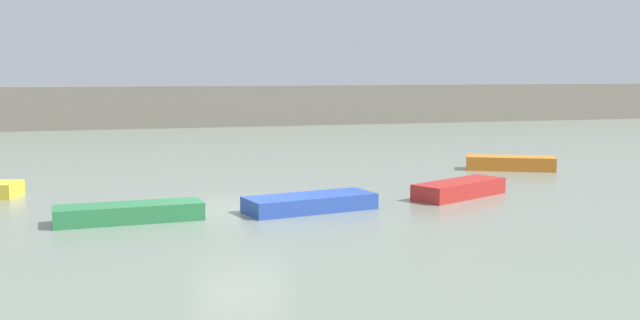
% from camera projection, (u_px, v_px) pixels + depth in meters
% --- Properties ---
extents(ground_plane, '(120.00, 120.00, 0.00)m').
position_uv_depth(ground_plane, '(241.00, 208.00, 19.90)').
color(ground_plane, gray).
extents(embankment_wall, '(80.00, 1.20, 2.63)m').
position_uv_depth(embankment_wall, '(159.00, 107.00, 47.47)').
color(embankment_wall, gray).
rests_on(embankment_wall, ground_plane).
extents(rowboat_green, '(3.56, 1.25, 0.43)m').
position_uv_depth(rowboat_green, '(129.00, 213.00, 18.17)').
color(rowboat_green, '#2D7F47').
rests_on(rowboat_green, ground_plane).
extents(rowboat_blue, '(3.57, 1.88, 0.41)m').
position_uv_depth(rowboat_blue, '(310.00, 203.00, 19.57)').
color(rowboat_blue, '#2B4CAD').
rests_on(rowboat_blue, ground_plane).
extents(rowboat_red, '(3.26, 2.34, 0.46)m').
position_uv_depth(rowboat_red, '(459.00, 189.00, 21.69)').
color(rowboat_red, red).
rests_on(rowboat_red, ground_plane).
extents(rowboat_orange, '(3.25, 2.27, 0.50)m').
position_uv_depth(rowboat_orange, '(510.00, 163.00, 27.54)').
color(rowboat_orange, orange).
rests_on(rowboat_orange, ground_plane).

